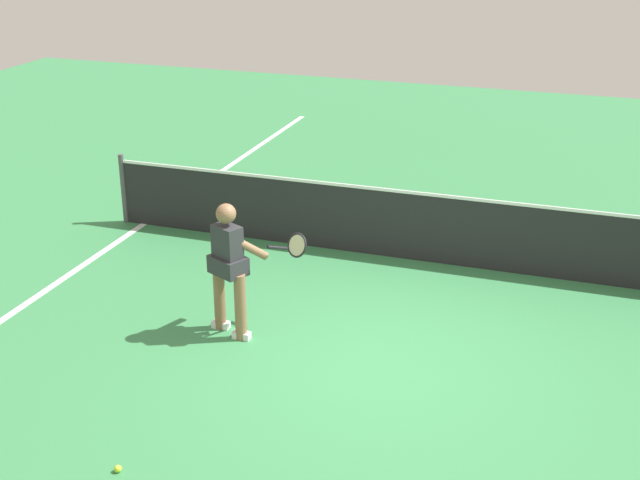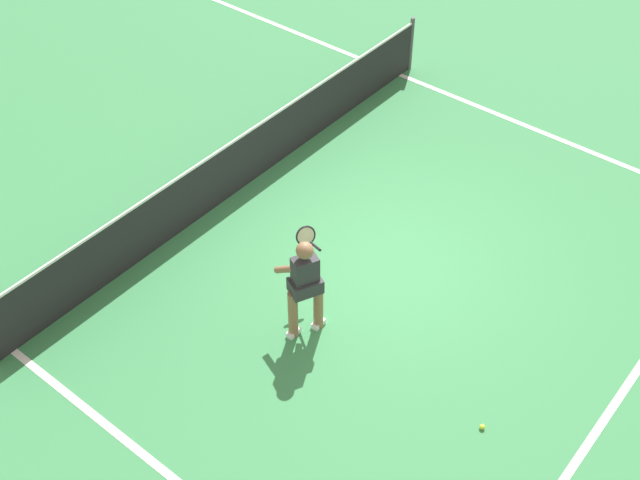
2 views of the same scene
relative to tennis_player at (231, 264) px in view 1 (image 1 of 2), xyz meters
name	(u,v)px [view 1 (image 1 of 2)]	position (x,y,z in m)	size (l,w,h in m)	color
ground_plane	(372,363)	(1.67, -0.15, -0.85)	(27.92, 27.92, 0.00)	#38844C
sideline_left_marking	(26,303)	(-2.67, -0.15, -0.84)	(0.10, 19.48, 0.01)	white
court_net	(431,228)	(1.67, 2.69, -0.36)	(9.36, 0.08, 1.05)	#4C4C51
tennis_player	(231,264)	(0.00, 0.00, 0.00)	(1.03, 0.83, 1.55)	#8C6647
tennis_ball_near	(118,469)	(0.10, -2.63, -0.81)	(0.07, 0.07, 0.07)	#D1E533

